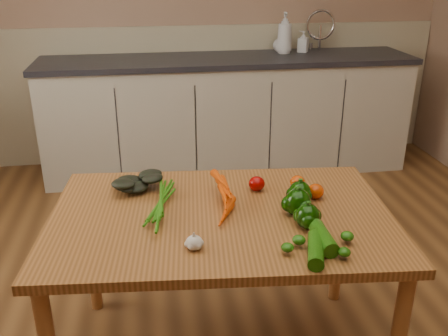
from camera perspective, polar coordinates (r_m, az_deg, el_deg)
room at (r=1.82m, az=4.40°, el=11.76°), size 4.04×5.04×2.64m
counter_run at (r=3.98m, az=0.53°, el=6.30°), size 2.84×0.64×1.14m
table at (r=1.95m, az=-0.32°, el=-7.20°), size 1.37×0.95×0.70m
soap_bottle_a at (r=4.03m, az=6.95°, el=15.07°), size 0.14×0.14×0.31m
soap_bottle_b at (r=4.11m, az=9.03°, el=14.09°), size 0.10×0.10×0.16m
soap_bottle_c at (r=4.11m, az=6.43°, el=14.09°), size 0.16×0.16×0.15m
carrot_bunch at (r=1.95m, az=-2.33°, el=-3.56°), size 0.26×0.21×0.07m
leafy_greens at (r=2.09m, az=-9.93°, el=-1.53°), size 0.19×0.17×0.09m
garlic_bulb at (r=1.68m, az=-3.43°, el=-8.51°), size 0.06×0.06×0.05m
pepper_a at (r=1.90m, az=8.43°, el=-3.92°), size 0.10×0.10×0.10m
pepper_b at (r=2.00m, az=8.66°, el=-2.79°), size 0.09×0.09×0.09m
pepper_c at (r=1.82m, az=9.54°, el=-5.46°), size 0.09×0.09×0.09m
tomato_a at (r=2.08m, az=3.76°, el=-1.80°), size 0.07×0.07×0.06m
tomato_b at (r=2.12m, az=8.38°, el=-1.61°), size 0.06×0.06×0.06m
tomato_c at (r=2.05m, az=10.43°, el=-2.63°), size 0.07×0.07×0.06m
zucchini_a at (r=1.73m, az=11.28°, el=-7.85°), size 0.06×0.17×0.06m
zucchini_b at (r=1.67m, az=10.43°, el=-9.17°), size 0.11×0.19×0.05m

